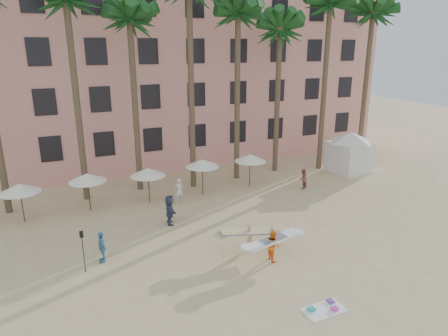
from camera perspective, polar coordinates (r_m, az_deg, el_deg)
The scene contains 10 objects.
ground at distance 18.62m, azimuth 2.12°, elevation -17.70°, with size 120.00×120.00×0.00m, color #D1B789.
pink_hotel at distance 42.13m, azimuth -4.71°, elevation 13.43°, with size 35.00×14.00×16.00m, color #DD9086.
palm_row at distance 29.73m, azimuth -10.19°, elevation 21.35°, with size 44.40×5.40×16.30m.
umbrella_row at distance 27.77m, azimuth -14.83°, elevation -0.89°, with size 22.50×2.70×2.73m.
cabana at distance 36.48m, azimuth 17.56°, elevation 2.69°, with size 4.87×4.87×3.50m.
beach_towel at distance 18.27m, azimuth 14.14°, elevation -18.90°, with size 1.83×1.06×0.14m.
carrier_yellow at distance 21.72m, azimuth 3.76°, elevation -9.49°, with size 3.35×1.25×1.57m.
carrier_white at distance 20.97m, azimuth 7.02°, elevation -10.72°, with size 3.19×1.15×1.62m.
beachgoers at distance 25.65m, azimuth -4.52°, elevation -5.25°, with size 16.37×6.69×1.90m.
paddle at distance 20.62m, azimuth -19.53°, elevation -10.51°, with size 0.18×0.04×2.23m.
Camera 1 is at (-6.73, -13.74, 10.60)m, focal length 32.00 mm.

